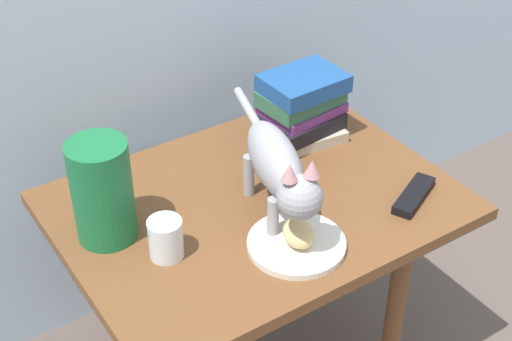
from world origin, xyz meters
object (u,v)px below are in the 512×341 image
at_px(book_stack, 302,107).
at_px(tv_remote, 414,195).
at_px(bread_roll, 298,233).
at_px(green_vase, 102,191).
at_px(side_table, 256,225).
at_px(plate, 296,244).
at_px(cat, 279,168).
at_px(candle_jar, 166,240).

bearing_deg(book_stack, tv_remote, -79.70).
height_order(bread_roll, green_vase, green_vase).
xyz_separation_m(side_table, plate, (-0.02, -0.17, 0.08)).
distance_m(side_table, green_vase, 0.37).
xyz_separation_m(side_table, cat, (0.00, -0.08, 0.20)).
distance_m(plate, tv_remote, 0.31).
xyz_separation_m(green_vase, candle_jar, (0.07, -0.12, -0.07)).
height_order(cat, book_stack, cat).
relative_size(bread_roll, book_stack, 0.39).
xyz_separation_m(side_table, candle_jar, (-0.25, -0.05, 0.11)).
bearing_deg(cat, side_table, 92.49).
height_order(green_vase, candle_jar, green_vase).
bearing_deg(tv_remote, plate, 152.12).
distance_m(side_table, tv_remote, 0.36).
distance_m(candle_jar, tv_remote, 0.56).
height_order(side_table, book_stack, book_stack).
height_order(side_table, bread_roll, bread_roll).
height_order(side_table, tv_remote, tv_remote).
relative_size(plate, green_vase, 0.91).
bearing_deg(tv_remote, candle_jar, 140.38).
bearing_deg(plate, candle_jar, 151.94).
height_order(cat, candle_jar, cat).
relative_size(bread_roll, cat, 0.17).
bearing_deg(plate, tv_remote, -2.42).
xyz_separation_m(candle_jar, tv_remote, (0.54, -0.14, -0.03)).
relative_size(plate, cat, 0.43).
distance_m(bread_roll, candle_jar, 0.26).
relative_size(green_vase, candle_jar, 2.61).
height_order(side_table, plate, plate).
bearing_deg(plate, cat, 77.92).
bearing_deg(candle_jar, tv_remote, -14.15).
xyz_separation_m(plate, bread_roll, (-0.00, -0.01, 0.03)).
height_order(green_vase, tv_remote, green_vase).
bearing_deg(side_table, book_stack, 33.18).
relative_size(plate, candle_jar, 2.37).
xyz_separation_m(book_stack, green_vase, (-0.55, -0.08, 0.02)).
xyz_separation_m(bread_roll, tv_remote, (0.31, -0.01, -0.03)).
xyz_separation_m(cat, tv_remote, (0.29, -0.11, -0.12)).
bearing_deg(candle_jar, cat, -6.74).
bearing_deg(side_table, candle_jar, -168.30).
distance_m(side_table, book_stack, 0.32).
bearing_deg(cat, tv_remote, -20.24).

